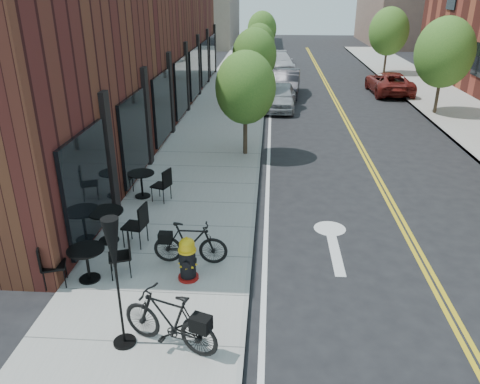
{
  "coord_description": "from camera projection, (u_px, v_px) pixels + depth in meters",
  "views": [
    {
      "loc": [
        0.35,
        -7.91,
        5.9
      ],
      "look_at": [
        -0.41,
        3.28,
        1.0
      ],
      "focal_mm": 35.0,
      "sensor_mm": 36.0,
      "label": 1
    }
  ],
  "objects": [
    {
      "name": "tree_far_b",
      "position": [
        444.0,
        53.0,
        22.48
      ],
      "size": [
        2.8,
        2.8,
        4.62
      ],
      "color": "#382B1E",
      "rests_on": "sidewalk_far"
    },
    {
      "name": "bistro_set_c",
      "position": [
        141.0,
        181.0,
        13.94
      ],
      "size": [
        1.88,
        1.07,
        0.99
      ],
      "rotation": [
        0.0,
        0.0,
        -0.35
      ],
      "color": "black",
      "rests_on": "sidewalk_near"
    },
    {
      "name": "fire_hydrant",
      "position": [
        188.0,
        259.0,
        9.95
      ],
      "size": [
        0.46,
        0.46,
        1.02
      ],
      "rotation": [
        0.0,
        0.0,
        -0.04
      ],
      "color": "maroon",
      "rests_on": "sidewalk_near"
    },
    {
      "name": "tree_near_d",
      "position": [
        262.0,
        29.0,
        38.71
      ],
      "size": [
        2.4,
        2.4,
        4.11
      ],
      "color": "#382B1E",
      "rests_on": "sidewalk_near"
    },
    {
      "name": "tree_near_b",
      "position": [
        254.0,
        55.0,
        24.11
      ],
      "size": [
        2.3,
        2.3,
        3.98
      ],
      "color": "#382B1E",
      "rests_on": "sidewalk_near"
    },
    {
      "name": "parked_car_c",
      "position": [
        280.0,
        62.0,
        36.1
      ],
      "size": [
        2.41,
        4.84,
        1.35
      ],
      "primitive_type": "imported",
      "rotation": [
        0.0,
        0.0,
        0.12
      ],
      "color": "silver",
      "rests_on": "ground"
    },
    {
      "name": "ground",
      "position": [
        249.0,
        301.0,
        9.61
      ],
      "size": [
        120.0,
        120.0,
        0.0
      ],
      "primitive_type": "plane",
      "color": "black",
      "rests_on": "ground"
    },
    {
      "name": "building_near",
      "position": [
        123.0,
        45.0,
        21.42
      ],
      "size": [
        5.0,
        28.0,
        7.0
      ],
      "primitive_type": "cube",
      "color": "#461816",
      "rests_on": "ground"
    },
    {
      "name": "patio_umbrella",
      "position": [
        114.0,
        257.0,
        7.59
      ],
      "size": [
        0.4,
        0.4,
        2.47
      ],
      "color": "black",
      "rests_on": "sidewalk_near"
    },
    {
      "name": "parked_car_b",
      "position": [
        285.0,
        83.0,
        27.65
      ],
      "size": [
        1.94,
        4.65,
        1.49
      ],
      "primitive_type": "imported",
      "rotation": [
        0.0,
        0.0,
        -0.08
      ],
      "color": "black",
      "rests_on": "ground"
    },
    {
      "name": "bicycle_right",
      "position": [
        190.0,
        243.0,
        10.53
      ],
      "size": [
        1.69,
        0.48,
        1.02
      ],
      "primitive_type": "imported",
      "rotation": [
        0.0,
        0.0,
        1.57
      ],
      "color": "black",
      "rests_on": "sidewalk_near"
    },
    {
      "name": "parked_car_a",
      "position": [
        280.0,
        96.0,
        24.54
      ],
      "size": [
        1.87,
        4.1,
        1.36
      ],
      "primitive_type": "imported",
      "rotation": [
        0.0,
        0.0,
        -0.07
      ],
      "color": "#A3A6AB",
      "rests_on": "ground"
    },
    {
      "name": "tree_near_a",
      "position": [
        245.0,
        88.0,
        16.84
      ],
      "size": [
        2.2,
        2.2,
        3.81
      ],
      "color": "#382B1E",
      "rests_on": "sidewalk_near"
    },
    {
      "name": "tree_far_c",
      "position": [
        389.0,
        31.0,
        33.46
      ],
      "size": [
        2.8,
        2.8,
        4.62
      ],
      "color": "#382B1E",
      "rests_on": "sidewalk_far"
    },
    {
      "name": "bistro_set_a",
      "position": [
        87.0,
        260.0,
        9.92
      ],
      "size": [
        1.85,
        1.04,
        0.98
      ],
      "rotation": [
        0.0,
        0.0,
        0.34
      ],
      "color": "black",
      "rests_on": "sidewalk_near"
    },
    {
      "name": "bicycle_left",
      "position": [
        169.0,
        320.0,
        8.01
      ],
      "size": [
        1.93,
        1.15,
        1.12
      ],
      "primitive_type": "imported",
      "rotation": [
        0.0,
        0.0,
        -1.93
      ],
      "color": "black",
      "rests_on": "sidewalk_near"
    },
    {
      "name": "bistro_set_b",
      "position": [
        107.0,
        221.0,
        11.44
      ],
      "size": [
        2.04,
        0.99,
        1.08
      ],
      "rotation": [
        0.0,
        0.0,
        -0.16
      ],
      "color": "black",
      "rests_on": "sidewalk_near"
    },
    {
      "name": "parked_car_far",
      "position": [
        389.0,
        83.0,
        28.2
      ],
      "size": [
        2.27,
        4.77,
        1.31
      ],
      "primitive_type": "imported",
      "rotation": [
        0.0,
        0.0,
        3.16
      ],
      "color": "maroon",
      "rests_on": "ground"
    },
    {
      "name": "tree_near_c",
      "position": [
        259.0,
        43.0,
        31.5
      ],
      "size": [
        2.1,
        2.1,
        3.67
      ],
      "color": "#382B1E",
      "rests_on": "sidewalk_near"
    },
    {
      "name": "sidewalk_near",
      "position": [
        212.0,
        146.0,
        18.86
      ],
      "size": [
        4.0,
        70.0,
        0.12
      ],
      "primitive_type": "cube",
      "color": "#9E9B93",
      "rests_on": "ground"
    }
  ]
}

